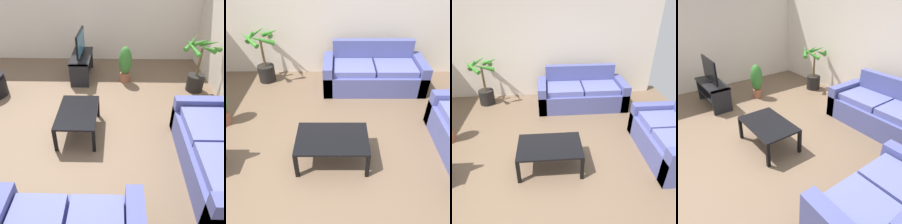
# 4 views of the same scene
# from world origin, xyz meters

# --- Properties ---
(ground_plane) EXTENTS (6.60, 6.60, 0.00)m
(ground_plane) POSITION_xyz_m (0.00, 0.00, 0.00)
(ground_plane) COLOR brown
(wall_back) EXTENTS (6.00, 0.06, 2.70)m
(wall_back) POSITION_xyz_m (0.00, 3.00, 1.35)
(wall_back) COLOR beige
(wall_back) RESTS_ON ground
(wall_left) EXTENTS (0.06, 6.00, 2.70)m
(wall_left) POSITION_xyz_m (-3.00, 0.00, 1.35)
(wall_left) COLOR beige
(wall_left) RESTS_ON ground
(couch_main) EXTENTS (2.03, 0.90, 0.90)m
(couch_main) POSITION_xyz_m (1.03, 2.28, 0.30)
(couch_main) COLOR #4C518C
(couch_main) RESTS_ON ground
(couch_loveseat) EXTENTS (0.90, 1.51, 0.90)m
(couch_loveseat) POSITION_xyz_m (2.28, 0.39, 0.30)
(couch_loveseat) COLOR #4C518C
(couch_loveseat) RESTS_ON ground
(tv_stand) EXTENTS (1.10, 0.45, 0.54)m
(tv_stand) POSITION_xyz_m (-1.86, 0.04, 0.35)
(tv_stand) COLOR black
(tv_stand) RESTS_ON ground
(tv) EXTENTS (0.89, 0.10, 0.54)m
(tv) POSITION_xyz_m (-1.86, 0.04, 0.83)
(tv) COLOR black
(tv) RESTS_ON tv_stand
(coffee_table) EXTENTS (0.97, 0.63, 0.42)m
(coffee_table) POSITION_xyz_m (0.22, 0.23, 0.37)
(coffee_table) COLOR black
(coffee_table) RESTS_ON ground
(potted_palm) EXTENTS (0.78, 0.79, 1.14)m
(potted_palm) POSITION_xyz_m (-1.26, 2.55, 0.49)
(potted_palm) COLOR black
(potted_palm) RESTS_ON ground
(potted_plant_small) EXTENTS (0.29, 0.29, 0.83)m
(potted_plant_small) POSITION_xyz_m (-1.64, 1.05, 0.44)
(potted_plant_small) COLOR brown
(potted_plant_small) RESTS_ON ground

